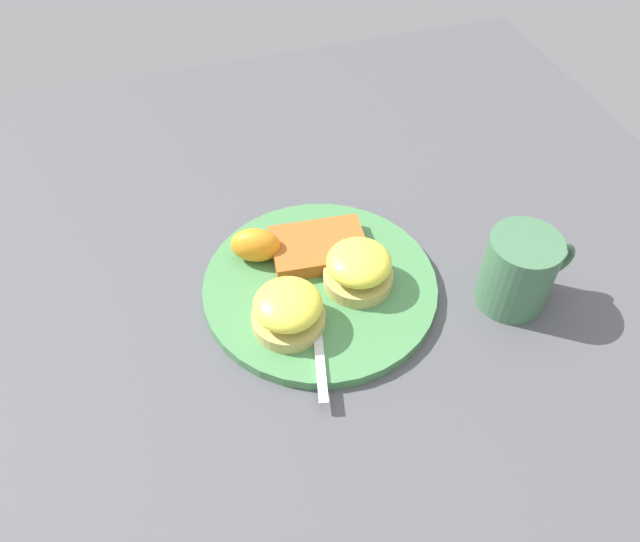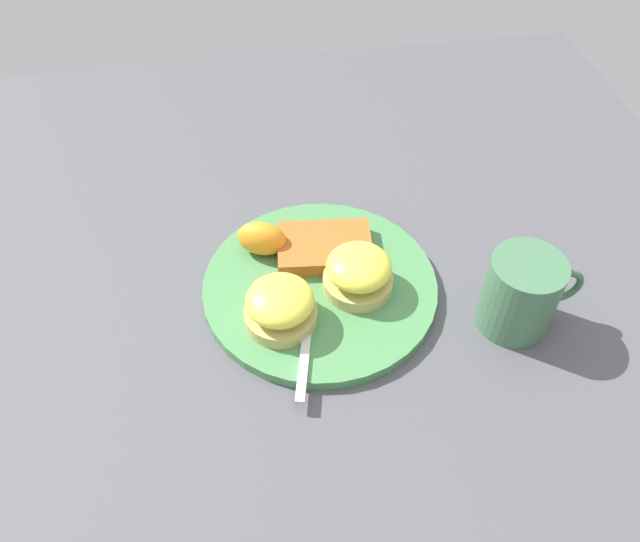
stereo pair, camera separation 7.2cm
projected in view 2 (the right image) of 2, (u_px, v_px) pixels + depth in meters
name	position (u px, v px, depth m)	size (l,w,h in m)	color
ground_plane	(320.00, 290.00, 0.74)	(1.10, 1.10, 0.00)	#4C4C51
plate	(320.00, 286.00, 0.74)	(0.28, 0.28, 0.01)	#47844C
sandwich_benedict_left	(280.00, 306.00, 0.68)	(0.08, 0.08, 0.05)	tan
sandwich_benedict_right	(358.00, 272.00, 0.71)	(0.08, 0.08, 0.05)	tan
hashbrown_patty	(325.00, 247.00, 0.76)	(0.11, 0.08, 0.02)	#AE5B23
orange_wedge	(262.00, 239.00, 0.75)	(0.06, 0.04, 0.04)	orange
fork	(310.00, 307.00, 0.71)	(0.07, 0.21, 0.00)	silver
cup	(521.00, 294.00, 0.68)	(0.11, 0.08, 0.10)	#42704C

